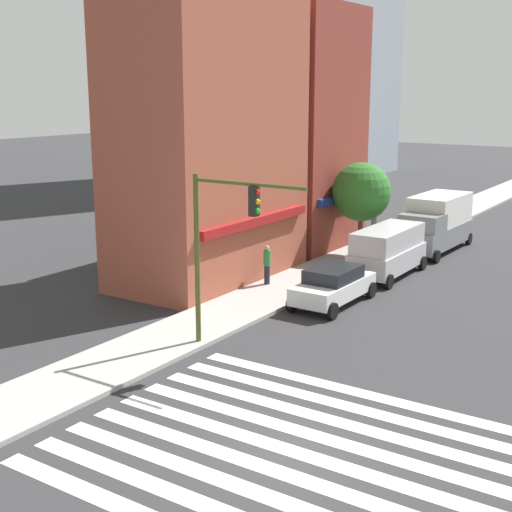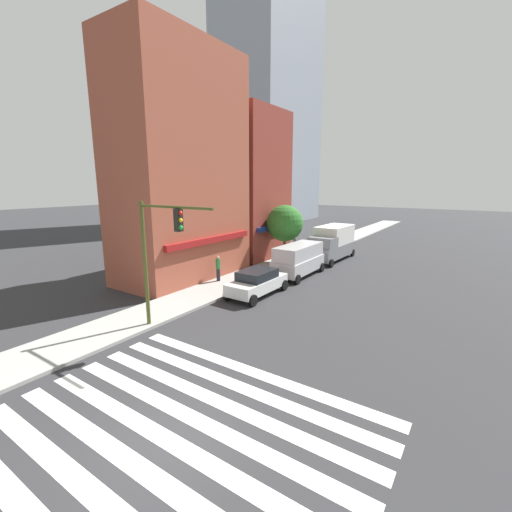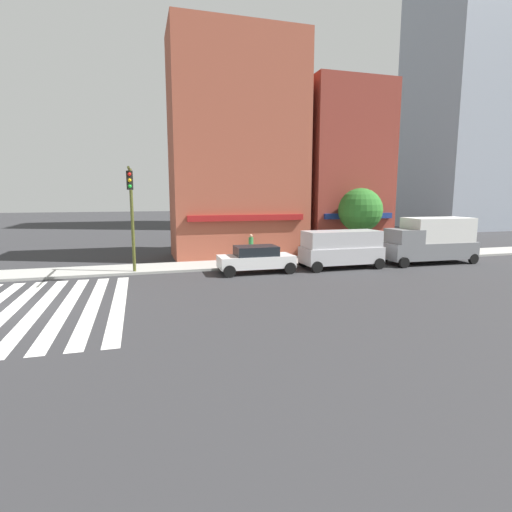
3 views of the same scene
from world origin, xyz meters
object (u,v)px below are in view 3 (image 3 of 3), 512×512
object	(u,v)px
sedan_white	(256,259)
street_tree	(360,210)
traffic_signal	(131,203)
pedestrian_green_top	(251,247)
van_silver	(341,248)
box_truck_grey	(430,240)
pedestrian_grey_coat	(391,242)

from	to	relation	value
sedan_white	street_tree	xyz separation A→B (m)	(8.44, 2.80, 2.63)
traffic_signal	pedestrian_green_top	world-z (taller)	traffic_signal
van_silver	box_truck_grey	bearing A→B (deg)	0.01
pedestrian_grey_coat	pedestrian_green_top	bearing A→B (deg)	-169.96
pedestrian_green_top	pedestrian_grey_coat	bearing A→B (deg)	-2.51
sedan_white	van_silver	world-z (taller)	van_silver
van_silver	street_tree	bearing A→B (deg)	44.04
box_truck_grey	pedestrian_green_top	xyz separation A→B (m)	(-11.40, 3.71, -0.51)
sedan_white	van_silver	xyz separation A→B (m)	(5.54, -0.00, 0.44)
pedestrian_green_top	street_tree	xyz separation A→B (m)	(7.71, -0.91, 2.40)
traffic_signal	pedestrian_green_top	xyz separation A→B (m)	(7.58, 3.00, -3.01)
street_tree	pedestrian_green_top	bearing A→B (deg)	173.27
traffic_signal	street_tree	distance (m)	15.45
pedestrian_grey_coat	street_tree	world-z (taller)	street_tree
traffic_signal	box_truck_grey	size ratio (longest dim) A/B	0.96
sedan_white	box_truck_grey	bearing A→B (deg)	0.76
street_tree	sedan_white	bearing A→B (deg)	-161.65
box_truck_grey	street_tree	world-z (taller)	street_tree
traffic_signal	sedan_white	world-z (taller)	traffic_signal
pedestrian_grey_coat	pedestrian_green_top	xyz separation A→B (m)	(-10.68, 0.38, 0.00)
sedan_white	pedestrian_grey_coat	size ratio (longest dim) A/B	2.50
sedan_white	pedestrian_green_top	bearing A→B (deg)	79.68
traffic_signal	sedan_white	xyz separation A→B (m)	(6.85, -0.71, -3.24)
van_silver	box_truck_grey	size ratio (longest dim) A/B	0.80
van_silver	box_truck_grey	xyz separation A→B (m)	(6.58, 0.00, 0.30)
box_truck_grey	van_silver	bearing A→B (deg)	-178.39
pedestrian_grey_coat	van_silver	bearing A→B (deg)	-138.33
traffic_signal	street_tree	bearing A→B (deg)	7.78
sedan_white	box_truck_grey	size ratio (longest dim) A/B	0.71
sedan_white	street_tree	distance (m)	9.27
box_truck_grey	street_tree	bearing A→B (deg)	144.39
van_silver	street_tree	size ratio (longest dim) A/B	1.03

